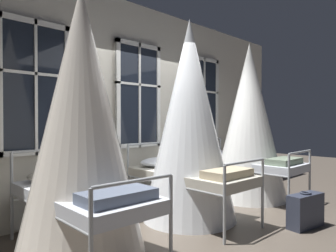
% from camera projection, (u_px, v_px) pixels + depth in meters
% --- Properties ---
extents(ground, '(19.07, 19.07, 0.00)m').
position_uv_depth(ground, '(186.00, 218.00, 4.48)').
color(ground, brown).
extents(back_wall_with_windows, '(8.33, 0.10, 3.35)m').
position_uv_depth(back_wall_with_windows, '(135.00, 104.00, 5.28)').
color(back_wall_with_windows, beige).
rests_on(back_wall_with_windows, ground).
extents(window_bank, '(4.34, 0.10, 2.63)m').
position_uv_depth(window_bank, '(139.00, 140.00, 5.20)').
color(window_bank, black).
rests_on(window_bank, ground).
extents(cot_first, '(1.34, 1.90, 2.80)m').
position_uv_depth(cot_first, '(81.00, 124.00, 3.26)').
color(cot_first, '#9EA3A8').
rests_on(cot_first, ground).
extents(cot_second, '(1.34, 1.90, 2.85)m').
position_uv_depth(cot_second, '(189.00, 122.00, 4.46)').
color(cot_second, '#9EA3A8').
rests_on(cot_second, ground).
extents(cot_third, '(1.34, 1.89, 2.81)m').
position_uv_depth(cot_third, '(249.00, 123.00, 5.66)').
color(cot_third, '#9EA3A8').
rests_on(cot_third, ground).
extents(suitcase_dark, '(0.59, 0.30, 0.47)m').
position_uv_depth(suitcase_dark, '(305.00, 210.00, 4.10)').
color(suitcase_dark, '#2D3342').
rests_on(suitcase_dark, ground).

